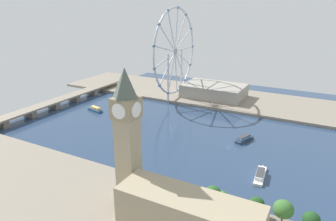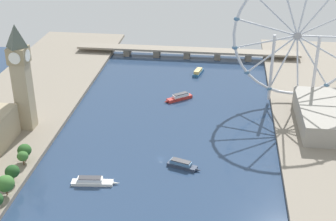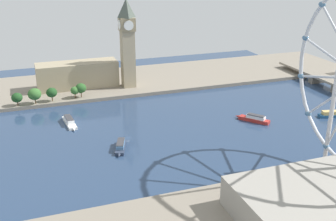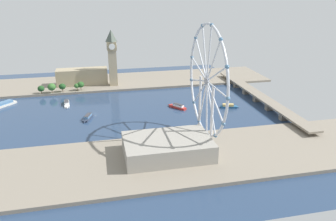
# 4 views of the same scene
# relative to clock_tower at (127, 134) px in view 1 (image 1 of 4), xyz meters

# --- Properties ---
(ground_plane) EXTENTS (416.17, 416.17, 0.00)m
(ground_plane) POSITION_rel_clock_tower_xyz_m (101.53, -27.19, -43.22)
(ground_plane) COLOR navy
(riverbank_right) EXTENTS (90.00, 520.00, 3.00)m
(riverbank_right) POSITION_rel_clock_tower_xyz_m (224.62, -27.19, -41.72)
(riverbank_right) COLOR gray
(riverbank_right) RESTS_ON ground_plane
(clock_tower) EXTENTS (13.66, 13.66, 77.18)m
(clock_tower) POSITION_rel_clock_tower_xyz_m (0.00, 0.00, 0.00)
(clock_tower) COLOR tan
(clock_tower) RESTS_ON riverbank_left
(parliament_block) EXTENTS (22.00, 70.54, 22.60)m
(parliament_block) POSITION_rel_clock_tower_xyz_m (-13.22, -43.27, -28.92)
(parliament_block) COLOR tan
(parliament_block) RESTS_ON riverbank_left
(tree_row_embankment) EXTENTS (13.30, 59.14, 12.71)m
(tree_row_embankment) POSITION_rel_clock_tower_xyz_m (18.31, -71.10, -32.77)
(tree_row_embankment) COLOR #513823
(tree_row_embankment) RESTS_ON riverbank_left
(ferris_wheel) EXTENTS (100.44, 3.20, 104.55)m
(ferris_wheel) POSITION_rel_clock_tower_xyz_m (194.85, 70.88, 13.92)
(ferris_wheel) COLOR silver
(ferris_wheel) RESTS_ON riverbank_right
(riverside_hall) EXTENTS (46.73, 71.77, 14.88)m
(riverside_hall) POSITION_rel_clock_tower_xyz_m (219.70, 30.46, -32.78)
(riverside_hall) COLOR gray
(riverside_hall) RESTS_ON riverbank_right
(river_bridge) EXTENTS (228.17, 15.37, 8.62)m
(river_bridge) POSITION_rel_clock_tower_xyz_m (101.53, 173.27, -36.81)
(river_bridge) COLOR gray
(river_bridge) RESTS_ON ground_plane
(tour_boat_0) EXTENTS (9.90, 23.06, 4.89)m
(tour_boat_0) POSITION_rel_clock_tower_xyz_m (116.19, 127.34, -41.18)
(tour_boat_0) COLOR #235684
(tour_boat_0) RESTS_ON ground_plane
(tour_boat_3) EXTENTS (23.28, 19.37, 5.42)m
(tour_boat_3) POSITION_rel_clock_tower_xyz_m (104.29, 67.47, -41.04)
(tour_boat_3) COLOR #B22D28
(tour_boat_3) RESTS_ON ground_plane
(tour_boat_4) EXTENTS (29.81, 8.17, 4.73)m
(tour_boat_4) POSITION_rel_clock_tower_xyz_m (64.12, -60.99, -41.30)
(tour_boat_4) COLOR white
(tour_boat_4) RESTS_ON ground_plane
(tour_boat_5) EXTENTS (22.93, 11.55, 4.87)m
(tour_boat_5) POSITION_rel_clock_tower_xyz_m (116.71, -35.69, -41.16)
(tour_boat_5) COLOR #2D384C
(tour_boat_5) RESTS_ON ground_plane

